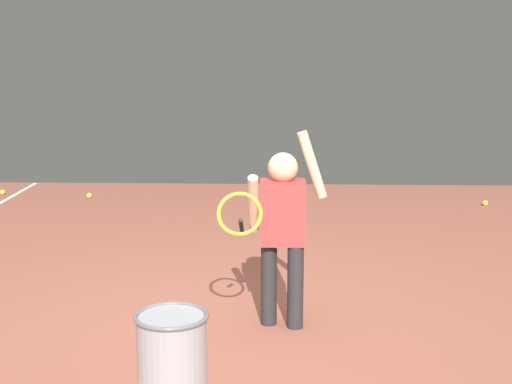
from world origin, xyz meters
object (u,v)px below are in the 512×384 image
object	(u,v)px
tennis_player	(281,224)
ball_hopper	(172,364)
tennis_ball_5	(485,203)
tennis_ball_4	(89,195)
tennis_ball_2	(2,192)

from	to	relation	value
tennis_player	ball_hopper	distance (m)	1.44
tennis_player	tennis_ball_5	size ratio (longest dim) A/B	20.46
tennis_ball_4	tennis_ball_2	bearing A→B (deg)	171.56
tennis_ball_4	ball_hopper	bearing A→B (deg)	-71.15
tennis_ball_4	tennis_ball_5	xyz separation A→B (m)	(4.89, -0.29, 0.00)
tennis_player	tennis_ball_4	size ratio (longest dim) A/B	20.46
tennis_player	tennis_ball_5	bearing A→B (deg)	57.12
ball_hopper	tennis_ball_4	xyz separation A→B (m)	(-1.87, 5.48, -0.26)
tennis_player	tennis_ball_5	distance (m)	4.70
tennis_ball_2	tennis_ball_4	bearing A→B (deg)	-8.44
tennis_ball_2	tennis_ball_4	distance (m)	1.19
tennis_ball_2	tennis_ball_4	size ratio (longest dim) A/B	1.00
tennis_ball_2	tennis_ball_5	world-z (taller)	same
tennis_player	tennis_ball_2	world-z (taller)	tennis_player
tennis_player	tennis_ball_4	world-z (taller)	tennis_player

